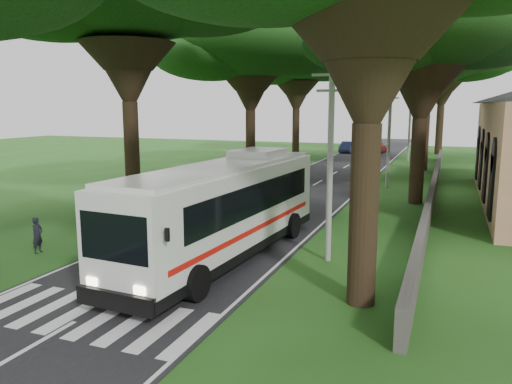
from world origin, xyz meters
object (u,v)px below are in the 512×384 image
pole_far (410,124)px  coach_bus (225,208)px  distant_car_c (377,148)px  pedestrian (37,235)px  pole_near (330,158)px  pole_mid (389,133)px  distant_car_b (347,147)px

pole_far → coach_bus: bearing=-95.6°
distant_car_c → pedestrian: size_ratio=2.92×
distant_car_c → pedestrian: bearing=94.6°
pole_near → distant_car_c: pole_near is taller
pole_mid → coach_bus: pole_mid is taller
pole_far → pedestrian: pole_far is taller
pole_near → distant_car_b: size_ratio=1.82×
pole_mid → pedestrian: size_ratio=5.13×
pole_near → distant_car_c: 49.18m
pole_far → distant_car_b: bearing=137.3°
pole_near → distant_car_b: bearing=100.1°
pole_near → coach_bus: pole_near is taller
coach_bus → distant_car_c: size_ratio=2.95×
pole_mid → distant_car_b: size_ratio=1.82×
pole_near → pole_mid: size_ratio=1.00×
pole_mid → pole_near: bearing=-90.0°
pole_near → pole_far: size_ratio=1.00×
pole_near → distant_car_c: size_ratio=1.76×
distant_car_c → pole_near: bearing=107.8°
pole_mid → distant_car_c: size_ratio=1.76×
pole_mid → distant_car_c: pole_mid is taller
pedestrian → pole_mid: bearing=-31.8°
pole_mid → pole_far: 20.00m
pole_near → pedestrian: (-11.81, -3.44, -3.40)m
pole_mid → coach_bus: 21.67m
distant_car_b → pedestrian: (-3.31, -51.28, 0.02)m
pole_far → coach_bus: pole_far is taller
pedestrian → distant_car_b: bearing=-8.7°
distant_car_b → distant_car_c: size_ratio=0.96×
pedestrian → coach_bus: bearing=-78.9°
distant_car_b → pedestrian: bearing=-93.8°
coach_bus → distant_car_b: size_ratio=3.06×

